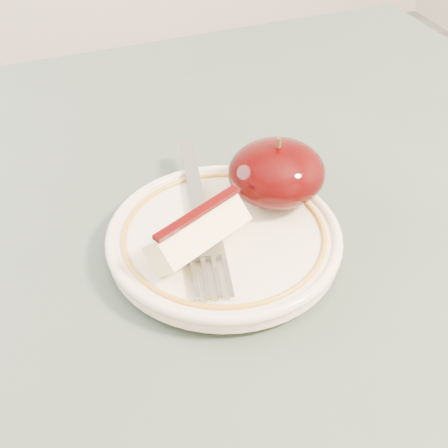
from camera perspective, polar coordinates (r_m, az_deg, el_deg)
name	(u,v)px	position (r m, az deg, el deg)	size (l,w,h in m)	color
table	(213,373)	(0.53, -1.03, -13.43)	(0.90, 0.90, 0.75)	brown
plate	(224,238)	(0.49, 0.00, -1.27)	(0.18, 0.18, 0.02)	#F3E9CC
apple_half	(277,173)	(0.51, 4.83, 4.69)	(0.08, 0.08, 0.06)	black
apple_wedge	(198,232)	(0.46, -2.35, -0.77)	(0.09, 0.07, 0.04)	#F3E8B3
fork	(199,214)	(0.50, -2.26, 0.95)	(0.06, 0.20, 0.00)	gray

